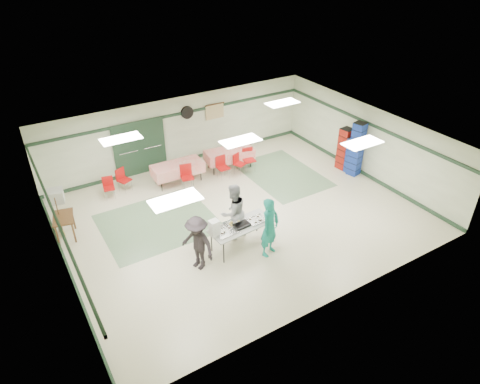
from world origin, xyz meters
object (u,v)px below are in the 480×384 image
dining_table_a (229,154)px  chair_loose_b (108,185)px  serving_table (241,226)px  broom (59,215)px  volunteer_grey (233,212)px  crate_stack_red (345,149)px  crate_stack_blue_b (352,156)px  volunteer_teal (270,227)px  chair_c (248,157)px  crate_stack_blue_a (357,149)px  chair_a (238,162)px  volunteer_dark (197,243)px  chair_b (222,165)px  chair_loose_a (122,178)px  office_printer (55,196)px  dining_table_b (178,168)px  printer_table (64,220)px  chair_d (187,174)px

dining_table_a → chair_loose_b: chair_loose_b is taller
serving_table → chair_loose_b: size_ratio=2.53×
dining_table_a → broom: broom is taller
volunteer_grey → crate_stack_red: (5.93, 1.58, -0.07)m
crate_stack_blue_b → broom: size_ratio=1.05×
volunteer_teal → chair_c: volunteer_teal is taller
crate_stack_blue_b → broom: bearing=170.8°
chair_loose_b → crate_stack_blue_b: (8.50, -3.05, 0.23)m
crate_stack_blue_a → crate_stack_red: (0.00, 0.60, -0.22)m
dining_table_a → crate_stack_blue_b: (3.80, -2.77, 0.14)m
serving_table → chair_a: size_ratio=2.44×
volunteer_dark → chair_b: 5.07m
chair_loose_a → office_printer: (-2.37, -0.83, 0.43)m
chair_c → crate_stack_red: (3.28, -1.78, 0.26)m
volunteer_grey → crate_stack_red: size_ratio=1.08×
chair_loose_b → dining_table_a: bearing=6.5°
volunteer_teal → dining_table_b: (-0.54, 5.14, -0.34)m
dining_table_a → chair_a: 0.58m
office_printer → volunteer_grey: bearing=-28.7°
serving_table → volunteer_dark: bearing=-178.3°
volunteer_dark → chair_a: 5.51m
office_printer → broom: size_ratio=0.39×
serving_table → volunteer_grey: volunteer_grey is taller
broom → chair_a: bearing=3.0°
dining_table_b → chair_b: chair_b is taller
volunteer_grey → dining_table_a: 4.48m
printer_table → office_printer: (0.00, 0.95, 0.31)m
chair_c → printer_table: (-7.02, -0.74, 0.07)m
chair_b → crate_stack_blue_b: (4.45, -2.21, 0.17)m
volunteer_dark → dining_table_a: size_ratio=0.84×
dining_table_b → dining_table_a: bearing=1.1°
chair_c → crate_stack_blue_b: 3.95m
dining_table_b → crate_stack_blue_a: bearing=-25.1°
volunteer_teal → chair_d: bearing=72.7°
volunteer_grey → crate_stack_blue_a: (5.93, 0.98, 0.16)m
crate_stack_blue_a → chair_c: bearing=144.0°
chair_loose_a → crate_stack_red: bearing=-45.5°
dining_table_b → crate_stack_blue_b: crate_stack_blue_b is taller
volunteer_teal → chair_loose_b: (-3.04, 5.42, -0.43)m
dining_table_a → chair_c: size_ratio=2.13×
chair_loose_b → chair_b: bearing=-1.8°
chair_loose_a → office_printer: 2.55m
serving_table → chair_b: chair_b is taller
dining_table_b → chair_d: bearing=-79.2°
dining_table_a → crate_stack_blue_b: crate_stack_blue_b is taller
crate_stack_red → crate_stack_blue_b: 0.44m
crate_stack_blue_a → crate_stack_blue_b: 0.38m
crate_stack_red → broom: bearing=173.2°
crate_stack_blue_a → volunteer_teal: bearing=-158.0°
chair_loose_b → broom: bearing=-134.1°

